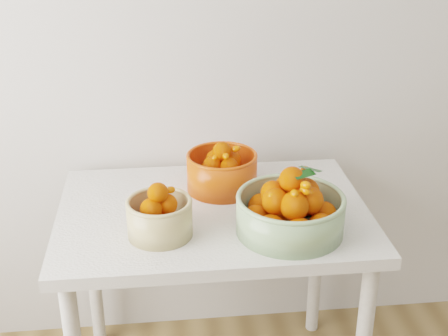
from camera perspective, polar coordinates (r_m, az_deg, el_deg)
The scene contains 4 objects.
table at distance 2.07m, azimuth -0.98°, elevation -6.11°, with size 1.00×0.70×0.75m.
bowl_cream at distance 1.86m, azimuth -5.93°, elevation -4.38°, with size 0.21×0.21×0.17m.
bowl_green at distance 1.87m, azimuth 6.10°, elevation -3.86°, with size 0.40×0.40×0.21m.
bowl_orange at distance 2.12m, azimuth -0.20°, elevation -0.25°, with size 0.27×0.27×0.17m.
Camera 1 is at (-0.54, -0.17, 1.71)m, focal length 50.00 mm.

